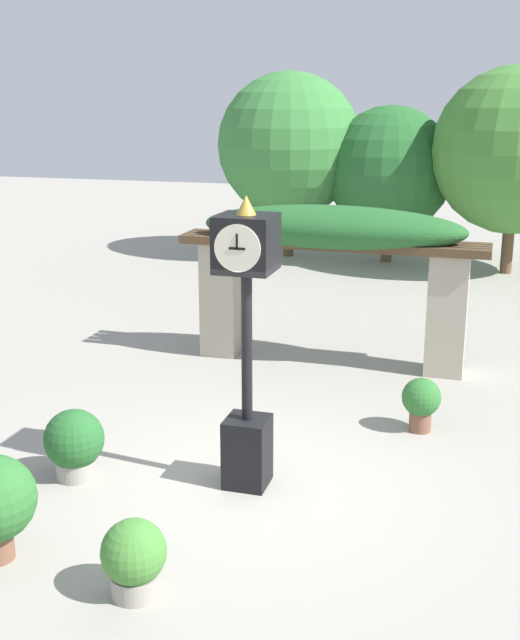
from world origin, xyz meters
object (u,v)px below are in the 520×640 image
at_px(potted_plant_near_right, 421,401).
at_px(potted_plant_far_right, 134,557).
at_px(pedestal_clock, 247,338).
at_px(potted_plant_near_left, 74,443).

relative_size(potted_plant_near_right, potted_plant_far_right, 1.01).
distance_m(pedestal_clock, potted_plant_far_right, 2.64).
xyz_separation_m(potted_plant_near_right, potted_plant_far_right, (-2.03, -4.29, -0.04)).
relative_size(potted_plant_near_left, potted_plant_far_right, 1.15).
relative_size(pedestal_clock, potted_plant_near_left, 3.98).
bearing_deg(pedestal_clock, potted_plant_near_left, -168.43).
height_order(pedestal_clock, potted_plant_far_right, pedestal_clock).
bearing_deg(pedestal_clock, potted_plant_far_right, -98.19).
bearing_deg(potted_plant_near_right, potted_plant_far_right, -115.32).
relative_size(pedestal_clock, potted_plant_near_right, 4.52).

